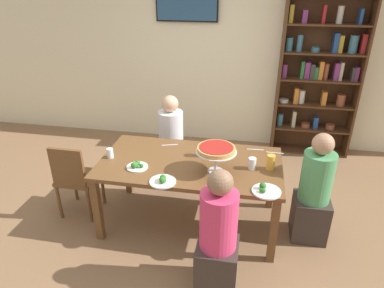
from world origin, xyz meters
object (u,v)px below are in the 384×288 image
at_px(dining_table, 190,169).
at_px(cutlery_knife_near, 275,153).
at_px(salad_plate_spare, 163,181).
at_px(beer_glass_amber_tall, 207,149).
at_px(water_glass_clear_far, 252,163).
at_px(cutlery_fork_far, 225,148).
at_px(salad_plate_near_diner, 265,190).
at_px(bookshelf, 319,77).
at_px(diner_near_right, 218,241).
at_px(salad_plate_far_diner, 137,166).
at_px(diner_far_left, 171,146).
at_px(cutlery_fork_near, 170,145).
at_px(cutlery_knife_far, 255,150).
at_px(diner_head_east, 313,195).
at_px(television, 187,2).
at_px(deep_dish_pizza_stand, 216,151).
at_px(chair_head_west, 75,177).
at_px(beer_glass_amber_short, 271,162).
at_px(water_glass_clear_near, 110,153).

xyz_separation_m(dining_table, cutlery_knife_near, (0.84, 0.35, 0.08)).
distance_m(salad_plate_spare, beer_glass_amber_tall, 0.66).
xyz_separation_m(water_glass_clear_far, cutlery_fork_far, (-0.30, 0.38, -0.05)).
bearing_deg(beer_glass_amber_tall, salad_plate_spare, -119.02).
relative_size(salad_plate_near_diner, salad_plate_spare, 1.04).
relative_size(dining_table, cutlery_knife_near, 10.07).
relative_size(bookshelf, diner_near_right, 1.92).
bearing_deg(salad_plate_far_diner, diner_near_right, -34.43).
bearing_deg(diner_far_left, cutlery_fork_near, 12.51).
relative_size(bookshelf, cutlery_knife_far, 12.29).
xyz_separation_m(bookshelf, diner_head_east, (-0.22, -2.01, -0.65)).
bearing_deg(salad_plate_spare, television, 96.28).
relative_size(salad_plate_near_diner, cutlery_fork_near, 1.40).
xyz_separation_m(deep_dish_pizza_stand, cutlery_fork_near, (-0.56, 0.47, -0.22)).
xyz_separation_m(chair_head_west, cutlery_knife_far, (1.87, 0.49, 0.26)).
bearing_deg(cutlery_fork_far, beer_glass_amber_short, 158.53).
distance_m(chair_head_west, beer_glass_amber_tall, 1.44).
height_order(bookshelf, cutlery_knife_far, bookshelf).
bearing_deg(diner_near_right, cutlery_knife_far, -11.94).
bearing_deg(salad_plate_near_diner, beer_glass_amber_short, 83.52).
bearing_deg(cutlery_fork_far, salad_plate_spare, 73.30).
height_order(bookshelf, chair_head_west, bookshelf).
height_order(deep_dish_pizza_stand, water_glass_clear_far, deep_dish_pizza_stand).
distance_m(dining_table, diner_head_east, 1.24).
height_order(deep_dish_pizza_stand, salad_plate_near_diner, deep_dish_pizza_stand).
bearing_deg(dining_table, bookshelf, 54.34).
bearing_deg(cutlery_knife_near, deep_dish_pizza_stand, 41.71).
distance_m(diner_near_right, salad_plate_far_diner, 1.09).
height_order(television, deep_dish_pizza_stand, television).
xyz_separation_m(dining_table, deep_dish_pizza_stand, (0.27, -0.14, 0.30)).
distance_m(beer_glass_amber_short, cutlery_fork_near, 1.12).
height_order(television, cutlery_fork_near, television).
relative_size(diner_near_right, salad_plate_far_diner, 5.55).
bearing_deg(salad_plate_near_diner, salad_plate_spare, -178.83).
bearing_deg(water_glass_clear_near, cutlery_knife_near, 13.93).
distance_m(diner_head_east, chair_head_west, 2.46).
bearing_deg(salad_plate_far_diner, water_glass_clear_near, 155.37).
bearing_deg(bookshelf, diner_far_left, -146.44).
relative_size(deep_dish_pizza_stand, salad_plate_spare, 1.59).
bearing_deg(salad_plate_spare, water_glass_clear_near, 151.07).
relative_size(deep_dish_pizza_stand, water_glass_clear_near, 3.78).
bearing_deg(diner_far_left, beer_glass_amber_short, 56.09).
bearing_deg(salad_plate_far_diner, cutlery_fork_far, 35.63).
bearing_deg(diner_head_east, dining_table, -0.09).
distance_m(salad_plate_spare, cutlery_fork_near, 0.76).
xyz_separation_m(diner_near_right, diner_head_east, (0.84, 0.81, 0.00)).
height_order(chair_head_west, cutlery_fork_near, chair_head_west).
bearing_deg(diner_far_left, diner_head_east, 63.84).
height_order(salad_plate_spare, beer_glass_amber_tall, beer_glass_amber_tall).
distance_m(salad_plate_far_diner, cutlery_knife_far, 1.27).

